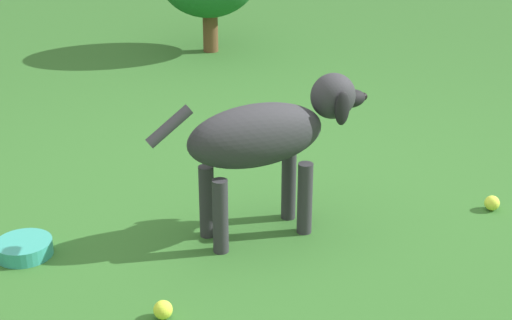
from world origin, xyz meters
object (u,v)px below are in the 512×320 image
dog (269,136)px  tennis_ball_0 (163,310)px  water_bowl (24,248)px  tennis_ball_1 (492,203)px

dog → tennis_ball_0: size_ratio=13.82×
dog → water_bowl: size_ratio=4.15×
dog → tennis_ball_1: (0.85, -0.52, -0.39)m
tennis_ball_0 → water_bowl: 0.73m
dog → tennis_ball_0: dog is taller
dog → tennis_ball_1: 1.07m
tennis_ball_1 → water_bowl: size_ratio=0.30×
tennis_ball_1 → tennis_ball_0: bearing=168.4°
water_bowl → tennis_ball_1: bearing=-31.4°
dog → tennis_ball_0: bearing=-145.7°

